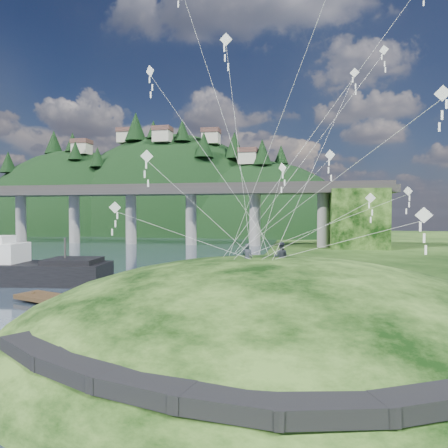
# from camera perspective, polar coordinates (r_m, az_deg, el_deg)

# --- Properties ---
(ground) EXTENTS (320.00, 320.00, 0.00)m
(ground) POSITION_cam_1_polar(r_m,az_deg,el_deg) (26.17, -11.61, -15.84)
(ground) COLOR black
(ground) RESTS_ON ground
(grass_hill) EXTENTS (36.00, 32.00, 13.00)m
(grass_hill) POSITION_cam_1_polar(r_m,az_deg,el_deg) (26.77, 7.18, -18.81)
(grass_hill) COLOR black
(grass_hill) RESTS_ON ground
(footpath) EXTENTS (22.29, 5.84, 0.83)m
(footpath) POSITION_cam_1_polar(r_m,az_deg,el_deg) (14.64, 1.70, -21.51)
(footpath) COLOR black
(footpath) RESTS_ON ground
(bridge) EXTENTS (160.00, 11.00, 15.00)m
(bridge) POSITION_cam_1_polar(r_m,az_deg,el_deg) (99.87, -10.23, 2.67)
(bridge) COLOR #2D2B2B
(bridge) RESTS_ON ground
(far_ridge) EXTENTS (153.00, 70.00, 94.50)m
(far_ridge) POSITION_cam_1_polar(r_m,az_deg,el_deg) (155.40, -9.14, -4.04)
(far_ridge) COLOR black
(far_ridge) RESTS_ON ground
(work_barge) EXTENTS (20.26, 7.85, 6.91)m
(work_barge) POSITION_cam_1_polar(r_m,az_deg,el_deg) (49.86, -27.72, -5.60)
(work_barge) COLOR black
(work_barge) RESTS_ON ground
(wooden_dock) EXTENTS (15.17, 7.11, 1.09)m
(wooden_dock) POSITION_cam_1_polar(r_m,az_deg,el_deg) (34.76, -19.35, -10.69)
(wooden_dock) COLOR #352515
(wooden_dock) RESTS_ON ground
(kite_flyers) EXTENTS (2.93, 1.33, 1.94)m
(kite_flyers) POSITION_cam_1_polar(r_m,az_deg,el_deg) (25.70, 6.75, -2.65)
(kite_flyers) COLOR #282C36
(kite_flyers) RESTS_ON ground
(kite_swarm) EXTENTS (20.62, 15.48, 18.97)m
(kite_swarm) POSITION_cam_1_polar(r_m,az_deg,el_deg) (28.70, 8.00, 16.19)
(kite_swarm) COLOR white
(kite_swarm) RESTS_ON ground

